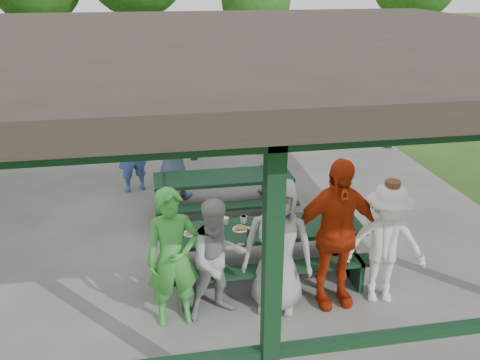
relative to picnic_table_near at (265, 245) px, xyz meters
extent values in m
plane|color=#264B17|center=(-0.54, 1.20, -0.58)|extent=(90.00, 90.00, 0.00)
cube|color=#63635E|center=(-0.54, 1.20, -0.53)|extent=(10.00, 8.00, 0.10)
cube|color=black|center=(-0.54, -2.60, 1.02)|extent=(0.15, 0.15, 3.00)
cube|color=black|center=(-0.54, 5.00, 1.02)|extent=(0.15, 0.15, 3.00)
cube|color=black|center=(4.26, 5.00, 1.02)|extent=(0.15, 0.15, 3.00)
cube|color=black|center=(-2.94, 5.00, 0.42)|extent=(4.65, 0.10, 0.10)
cube|color=black|center=(1.86, 5.00, 0.42)|extent=(4.65, 0.10, 0.10)
cube|color=black|center=(-0.54, -2.60, 2.42)|extent=(9.80, 0.15, 0.20)
cube|color=black|center=(-0.54, 5.00, 2.42)|extent=(9.80, 0.15, 0.20)
cube|color=#2D2520|center=(-0.54, 1.20, 2.64)|extent=(10.60, 8.60, 0.24)
cube|color=black|center=(0.00, 0.00, 0.24)|extent=(2.73, 0.75, 0.06)
cube|color=black|center=(0.00, -0.56, -0.05)|extent=(2.73, 0.28, 0.05)
cube|color=black|center=(0.00, 0.55, -0.05)|extent=(2.73, 0.28, 0.05)
cube|color=black|center=(-1.19, 0.00, -0.10)|extent=(0.06, 0.70, 0.75)
cube|color=black|center=(1.19, 0.00, -0.10)|extent=(0.06, 0.70, 0.75)
cube|color=black|center=(-1.19, 0.00, -0.25)|extent=(0.06, 1.39, 0.45)
cube|color=black|center=(1.19, 0.00, -0.25)|extent=(0.06, 1.39, 0.45)
cube|color=black|center=(-0.29, 2.00, 0.24)|extent=(2.39, 0.75, 0.06)
cube|color=black|center=(-0.29, 1.44, -0.05)|extent=(2.39, 0.28, 0.05)
cube|color=black|center=(-0.29, 2.55, -0.05)|extent=(2.39, 0.28, 0.05)
cube|color=black|center=(-1.30, 2.00, -0.10)|extent=(0.06, 0.70, 0.75)
cube|color=black|center=(0.72, 2.00, -0.10)|extent=(0.06, 0.70, 0.75)
cube|color=black|center=(-1.30, 2.00, -0.25)|extent=(0.06, 1.39, 0.45)
cube|color=black|center=(0.72, 2.00, -0.25)|extent=(0.06, 1.39, 0.45)
cylinder|color=white|center=(-1.02, 0.00, 0.28)|extent=(0.22, 0.22, 0.01)
torus|color=#AC7B3D|center=(-1.06, -0.02, 0.30)|extent=(0.10, 0.10, 0.03)
torus|color=#AC7B3D|center=(-0.98, -0.02, 0.30)|extent=(0.10, 0.10, 0.03)
torus|color=#AC7B3D|center=(-1.02, 0.04, 0.30)|extent=(0.10, 0.10, 0.03)
cylinder|color=white|center=(-0.34, 0.00, 0.28)|extent=(0.22, 0.22, 0.01)
torus|color=#AC7B3D|center=(-0.38, -0.02, 0.30)|extent=(0.10, 0.10, 0.03)
torus|color=#AC7B3D|center=(-0.30, -0.02, 0.30)|extent=(0.10, 0.10, 0.03)
torus|color=#AC7B3D|center=(-0.34, 0.04, 0.30)|extent=(0.10, 0.10, 0.03)
cylinder|color=white|center=(0.37, 0.00, 0.28)|extent=(0.22, 0.22, 0.01)
torus|color=#AC7B3D|center=(0.33, -0.02, 0.30)|extent=(0.10, 0.10, 0.03)
torus|color=#AC7B3D|center=(0.41, -0.02, 0.30)|extent=(0.10, 0.10, 0.03)
torus|color=#AC7B3D|center=(0.37, 0.04, 0.30)|extent=(0.10, 0.10, 0.03)
cylinder|color=white|center=(1.14, 0.00, 0.28)|extent=(0.22, 0.22, 0.01)
torus|color=#AC7B3D|center=(1.10, -0.02, 0.30)|extent=(0.10, 0.10, 0.03)
torus|color=#AC7B3D|center=(1.18, -0.02, 0.30)|extent=(0.10, 0.10, 0.03)
torus|color=#AC7B3D|center=(1.14, 0.04, 0.30)|extent=(0.10, 0.10, 0.03)
cylinder|color=#381E0F|center=(-0.88, -0.18, 0.32)|extent=(0.06, 0.06, 0.10)
cylinder|color=#381E0F|center=(-0.82, -0.18, 0.32)|extent=(0.06, 0.06, 0.10)
cylinder|color=#381E0F|center=(-0.71, -0.18, 0.32)|extent=(0.06, 0.06, 0.10)
cylinder|color=#381E0F|center=(-0.26, -0.18, 0.32)|extent=(0.06, 0.06, 0.10)
cylinder|color=#381E0F|center=(1.10, -0.18, 0.32)|extent=(0.06, 0.06, 0.10)
cone|color=white|center=(-0.60, 0.20, 0.32)|extent=(0.09, 0.09, 0.10)
cone|color=white|center=(-0.52, 0.20, 0.32)|extent=(0.09, 0.09, 0.10)
cone|color=white|center=(-0.27, 0.20, 0.32)|extent=(0.09, 0.09, 0.10)
cone|color=white|center=(-0.26, 0.20, 0.32)|extent=(0.09, 0.09, 0.10)
imported|color=green|center=(-1.31, -0.83, 0.41)|extent=(0.68, 0.47, 1.77)
imported|color=#99999B|center=(-0.77, -0.78, 0.31)|extent=(0.90, 0.78, 1.58)
imported|color=#99989B|center=(-0.01, -0.76, 0.41)|extent=(1.00, 0.80, 1.79)
imported|color=#B22B0C|center=(0.72, -0.78, 0.52)|extent=(1.20, 0.56, 2.00)
imported|color=silver|center=(1.38, -0.84, 0.34)|extent=(1.17, 0.84, 1.64)
cylinder|color=#55301D|center=(1.38, -0.84, 1.10)|extent=(0.39, 0.39, 0.02)
cylinder|color=#55301D|center=(1.38, -0.84, 1.16)|extent=(0.23, 0.23, 0.11)
imported|color=#82A7CA|center=(-1.10, 2.96, 0.36)|extent=(1.64, 0.99, 1.69)
imported|color=#3F5CA6|center=(-1.88, 3.41, 0.33)|extent=(0.69, 0.57, 1.62)
imported|color=#969699|center=(0.72, 2.83, 0.32)|extent=(0.95, 0.86, 1.60)
imported|color=silver|center=(0.36, 11.07, 0.23)|extent=(6.25, 3.89, 1.61)
cube|color=#1B4096|center=(-3.75, 10.27, 0.15)|extent=(2.84, 2.18, 0.11)
cube|color=#1B4096|center=(-4.01, 9.69, 0.37)|extent=(2.35, 1.06, 0.36)
cube|color=#1B4096|center=(-3.50, 10.85, 0.37)|extent=(2.35, 1.06, 0.36)
cube|color=#1B4096|center=(-4.92, 10.77, 0.37)|extent=(0.55, 1.19, 0.36)
cube|color=#1B4096|center=(-2.59, 9.76, 0.37)|extent=(0.55, 1.19, 0.36)
cylinder|color=black|center=(-4.77, 9.97, -0.23)|extent=(0.70, 0.42, 0.69)
cylinder|color=yellow|center=(-4.77, 9.97, -0.23)|extent=(0.31, 0.28, 0.25)
cylinder|color=black|center=(-4.23, 11.22, -0.23)|extent=(0.70, 0.42, 0.69)
cylinder|color=yellow|center=(-4.23, 11.22, -0.23)|extent=(0.31, 0.28, 0.25)
cylinder|color=black|center=(-3.28, 9.32, -0.23)|extent=(0.70, 0.42, 0.69)
cylinder|color=yellow|center=(-3.28, 9.32, -0.23)|extent=(0.31, 0.28, 0.25)
cylinder|color=black|center=(-2.73, 10.57, -0.23)|extent=(0.70, 0.42, 0.69)
cylinder|color=yellow|center=(-2.73, 10.57, -0.23)|extent=(0.31, 0.28, 0.25)
cube|color=#1B4096|center=(-2.17, 9.58, 0.06)|extent=(0.86, 0.43, 0.07)
cone|color=#F2590C|center=(-4.96, 10.79, 0.46)|extent=(0.16, 0.34, 0.36)
cylinder|color=#372516|center=(-5.68, 16.71, 0.86)|extent=(0.36, 0.36, 2.87)
cylinder|color=#372516|center=(-1.69, 16.13, 1.06)|extent=(0.36, 0.36, 3.27)
cylinder|color=#372516|center=(3.07, 15.51, 0.53)|extent=(0.36, 0.36, 2.22)
sphere|color=#214B14|center=(3.07, 15.51, 2.44)|extent=(2.84, 2.84, 2.84)
cylinder|color=#372516|center=(10.04, 15.56, 0.85)|extent=(0.36, 0.36, 2.86)
cylinder|color=#372516|center=(10.35, 15.58, 1.17)|extent=(0.36, 0.36, 3.49)
camera|label=1|loc=(-1.44, -6.09, 3.56)|focal=38.00mm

